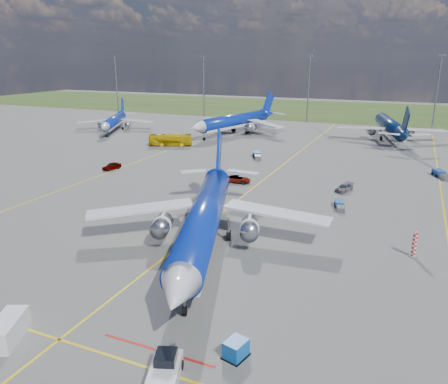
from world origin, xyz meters
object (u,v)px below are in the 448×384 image
at_px(bg_jet_nw, 115,131).
at_px(pushback_tug, 165,371).
at_px(baggage_tug_c, 257,155).
at_px(uld_container, 236,349).
at_px(service_car_c, 344,188).
at_px(main_airliner, 205,248).
at_px(bg_jet_n, 389,139).
at_px(baggage_tug_e, 441,175).
at_px(service_van, 8,330).
at_px(service_car_a, 112,166).
at_px(baggage_tug_w, 340,205).
at_px(service_car_b, 238,179).
at_px(apron_bus, 171,140).
at_px(warning_post, 414,244).
at_px(bg_jet_nnw, 235,134).

height_order(bg_jet_nw, pushback_tug, bg_jet_nw).
xyz_separation_m(bg_jet_nw, baggage_tug_c, (52.91, -18.36, 0.57)).
height_order(uld_container, service_car_c, uld_container).
xyz_separation_m(main_airliner, service_car_c, (11.69, 30.23, 0.61)).
height_order(bg_jet_n, baggage_tug_e, bg_jet_n).
bearing_deg(bg_jet_nw, bg_jet_n, -11.70).
bearing_deg(uld_container, service_van, -148.89).
bearing_deg(service_car_a, uld_container, -32.65).
distance_m(service_van, baggage_tug_w, 47.29).
relative_size(uld_container, baggage_tug_e, 0.32).
bearing_deg(bg_jet_n, service_car_b, 55.39).
bearing_deg(uld_container, service_car_b, 125.78).
relative_size(uld_container, baggage_tug_c, 0.31).
relative_size(service_car_b, baggage_tug_c, 0.84).
xyz_separation_m(main_airliner, service_car_b, (-6.90, 28.05, 0.65)).
xyz_separation_m(main_airliner, baggage_tug_c, (-10.31, 48.64, 0.57)).
distance_m(apron_bus, service_car_c, 52.43).
xyz_separation_m(service_van, service_car_c, (18.53, 52.39, -0.33)).
bearing_deg(warning_post, service_car_a, 161.04).
height_order(warning_post, baggage_tug_e, warning_post).
xyz_separation_m(baggage_tug_w, baggage_tug_c, (-22.74, 27.61, 0.13)).
distance_m(bg_jet_n, baggage_tug_w, 64.80).
distance_m(service_van, baggage_tug_e, 76.62).
xyz_separation_m(bg_jet_n, baggage_tug_w, (-3.03, -64.72, 0.44)).
height_order(bg_jet_nnw, service_car_c, bg_jet_nnw).
relative_size(bg_jet_nw, baggage_tug_w, 7.61).
distance_m(uld_container, baggage_tug_e, 65.44).
relative_size(bg_jet_nw, apron_bus, 3.01).
bearing_deg(service_car_c, service_car_a, -156.61).
distance_m(uld_container, service_van, 18.38).
xyz_separation_m(apron_bus, service_car_c, (47.11, -23.00, -0.93)).
bearing_deg(main_airliner, bg_jet_nw, 114.75).
xyz_separation_m(bg_jet_nnw, apron_bus, (-8.32, -23.44, 1.54)).
distance_m(warning_post, pushback_tug, 32.61).
bearing_deg(bg_jet_nnw, service_car_a, -82.96).
relative_size(service_car_c, baggage_tug_w, 0.95).
bearing_deg(bg_jet_nnw, uld_container, -53.13).
relative_size(service_van, service_car_a, 1.03).
relative_size(main_airliner, pushback_tug, 7.76).
bearing_deg(baggage_tug_w, apron_bus, 132.30).
height_order(service_car_b, baggage_tug_w, service_car_b).
bearing_deg(uld_container, warning_post, 77.78).
xyz_separation_m(bg_jet_nnw, baggage_tug_w, (39.52, -55.64, 0.44)).
height_order(bg_jet_n, uld_container, bg_jet_n).
xyz_separation_m(warning_post, bg_jet_n, (-7.41, 78.33, -1.50)).
bearing_deg(apron_bus, bg_jet_nnw, -43.88).
distance_m(warning_post, baggage_tug_e, 39.33).
distance_m(bg_jet_n, baggage_tug_c, 45.19).
distance_m(pushback_tug, service_car_c, 51.54).
xyz_separation_m(bg_jet_n, service_car_a, (-49.37, -58.82, 0.71)).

